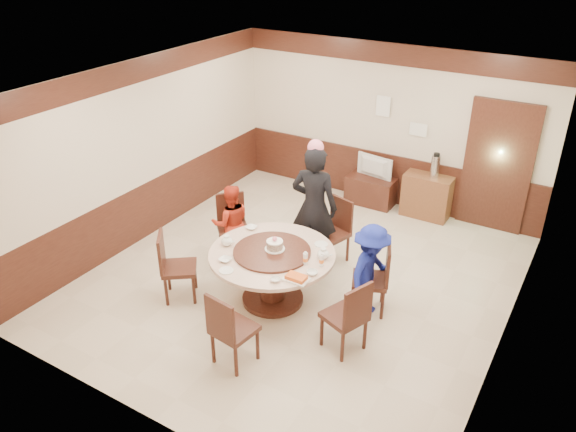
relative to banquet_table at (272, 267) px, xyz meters
The scene contains 29 objects.
room 0.85m from the banquet_table, 83.35° to the left, with size 6.00×6.04×2.84m.
banquet_table is the anchor object (origin of this frame).
chair_0 1.31m from the banquet_table, 22.14° to the left, with size 0.58×0.57×0.97m.
chair_1 1.35m from the banquet_table, 80.76° to the left, with size 0.55×0.55×0.97m.
chair_2 1.32m from the banquet_table, 149.21° to the left, with size 0.62×0.62×0.97m.
chair_3 1.28m from the banquet_table, 153.00° to the right, with size 0.62×0.62×0.97m.
chair_4 1.28m from the banquet_table, 78.31° to the right, with size 0.50×0.50×0.97m.
chair_5 1.31m from the banquet_table, 16.45° to the right, with size 0.58×0.57×0.97m.
person_standing 1.17m from the banquet_table, 89.41° to the left, with size 0.67×0.44×1.85m, color black.
person_red 1.25m from the banquet_table, 151.25° to the left, with size 0.58×0.45×1.19m, color red.
person_blue 1.27m from the banquet_table, 18.41° to the left, with size 0.83×0.48×1.28m, color navy.
birthday_cake 0.31m from the banquet_table, 74.00° to the left, with size 0.26×0.26×0.18m.
teapot_left 0.68m from the banquet_table, 166.16° to the right, with size 0.17×0.15×0.13m, color white.
teapot_right 0.72m from the banquet_table, 18.64° to the left, with size 0.17×0.15×0.13m, color white.
bowl_0 0.73m from the banquet_table, 146.55° to the left, with size 0.15×0.15×0.04m, color white.
bowl_1 0.69m from the banquet_table, 54.10° to the right, with size 0.12×0.12×0.04m, color white.
bowl_2 0.66m from the banquet_table, 129.68° to the right, with size 0.15×0.15×0.04m, color white.
bowl_3 0.75m from the banquet_table, 14.45° to the right, with size 0.14×0.14×0.04m, color white.
saucer_near 0.73m from the banquet_table, 111.04° to the right, with size 0.18×0.18×0.01m, color white.
saucer_far 0.71m from the banquet_table, 48.01° to the left, with size 0.18×0.18×0.01m, color white.
shrimp_platter 0.74m from the banquet_table, 33.14° to the right, with size 0.30×0.20×0.06m.
bottle_0 0.59m from the banquet_table, ahead, with size 0.06×0.06×0.16m, color white.
bottle_1 0.75m from the banquet_table, ahead, with size 0.06×0.06×0.16m, color white.
tv_stand 3.40m from the banquet_table, 90.99° to the left, with size 0.85×0.45×0.50m, color #3C1B12.
television 3.39m from the banquet_table, 90.99° to the left, with size 0.69×0.09×0.39m, color gray.
side_cabinet 3.55m from the banquet_table, 74.45° to the left, with size 0.80×0.40×0.75m, color brown.
thermos 3.59m from the banquet_table, 73.24° to the left, with size 0.15×0.15×0.38m, color silver.
notice_left 3.79m from the banquet_table, 90.54° to the left, with size 0.25×0.00×0.35m, color white.
notice_right 3.76m from the banquet_table, 80.26° to the left, with size 0.30×0.00×0.22m, color white.
Camera 1 is at (3.28, -5.81, 4.53)m, focal length 35.00 mm.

